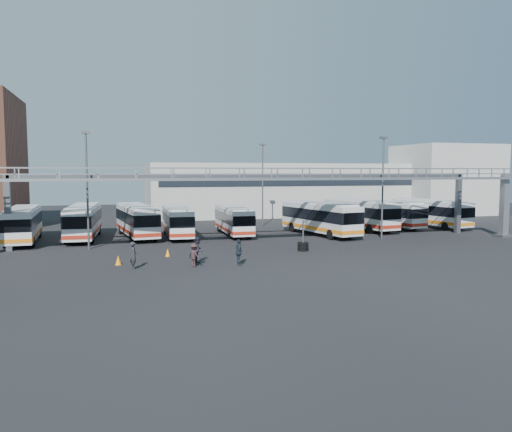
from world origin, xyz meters
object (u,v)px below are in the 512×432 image
object	(u,v)px
bus_0	(23,223)
bus_8	(387,213)
bus_7	(360,213)
bus_1	(84,220)
pedestrian_c	(194,255)
bus_4	(234,219)
bus_9	(430,212)
light_pole_mid	(383,182)
cone_left	(118,260)
bus_6	(320,217)
light_pole_left	(87,184)
bus_2	(137,219)
pedestrian_d	(239,252)
tire_stack	(303,246)
light_pole_back	(263,180)
pedestrian_b	(198,250)
bus_3	(177,220)
pedestrian_a	(134,255)
cone_right	(168,252)

from	to	relation	value
bus_0	bus_8	distance (m)	40.18
bus_7	bus_0	bearing A→B (deg)	174.04
bus_1	pedestrian_c	xyz separation A→B (m)	(8.35, -17.82, -1.04)
bus_0	bus_4	distance (m)	20.66
bus_7	bus_9	bearing A→B (deg)	-7.14
bus_9	light_pole_mid	bearing A→B (deg)	-154.61
light_pole_mid	cone_left	xyz separation A→B (m)	(-25.61, -7.24, -5.38)
bus_6	light_pole_left	bearing A→B (deg)	178.16
bus_2	bus_4	xyz separation A→B (m)	(10.05, -0.81, -0.18)
bus_2	pedestrian_d	world-z (taller)	bus_2
tire_stack	bus_9	bearing A→B (deg)	30.91
light_pole_left	tire_stack	bearing A→B (deg)	-18.37
tire_stack	light_pole_mid	bearing A→B (deg)	25.17
light_pole_back	bus_0	bearing A→B (deg)	-163.36
light_pole_back	pedestrian_b	bearing A→B (deg)	-117.25
bus_7	pedestrian_b	xyz separation A→B (m)	(-21.68, -16.23, -0.96)
bus_3	cone_left	xyz separation A→B (m)	(-6.08, -14.57, -1.38)
bus_0	pedestrian_a	xyz separation A→B (m)	(9.60, -16.31, -0.90)
light_pole_left	tire_stack	distance (m)	19.34
cone_left	cone_right	distance (m)	4.67
light_pole_back	pedestrian_c	xyz separation A→B (m)	(-12.44, -24.56, -4.88)
bus_6	tire_stack	xyz separation A→B (m)	(-5.66, -9.59, -1.49)
bus_1	bus_6	distance (m)	24.36
bus_3	bus_9	world-z (taller)	bus_9
bus_0	bus_3	size ratio (longest dim) A/B	1.08
bus_6	pedestrian_b	distance (m)	20.00
light_pole_back	pedestrian_a	distance (m)	29.68
light_pole_left	bus_6	xyz separation A→B (m)	(23.31, 3.73, -3.79)
light_pole_left	pedestrian_c	size ratio (longest dim) A/B	6.00
bus_2	bus_7	xyz separation A→B (m)	(25.34, -0.09, 0.09)
pedestrian_c	pedestrian_d	size ratio (longest dim) A/B	0.89
light_pole_mid	pedestrian_b	xyz separation A→B (m)	(-19.94, -8.18, -4.74)
light_pole_left	light_pole_mid	xyz separation A→B (m)	(28.00, -1.00, 0.00)
light_pole_mid	bus_7	distance (m)	9.06
bus_8	bus_9	bearing A→B (deg)	-21.29
bus_2	bus_4	bearing A→B (deg)	-12.30
pedestrian_d	tire_stack	xyz separation A→B (m)	(6.89, 4.96, -0.50)
light_pole_mid	bus_8	world-z (taller)	light_pole_mid
bus_4	bus_6	xyz separation A→B (m)	(8.85, -2.60, 0.26)
bus_9	bus_7	bearing A→B (deg)	169.98
bus_2	pedestrian_c	xyz separation A→B (m)	(3.16, -17.70, -1.01)
bus_0	bus_6	bearing A→B (deg)	-7.62
bus_4	pedestrian_a	distance (m)	19.85
bus_2	cone_right	size ratio (longest dim) A/B	17.52
pedestrian_a	light_pole_back	bearing A→B (deg)	-42.25
bus_2	bus_9	size ratio (longest dim) A/B	1.00
bus_0	cone_right	bearing A→B (deg)	-46.26
bus_0	bus_4	xyz separation A→B (m)	(20.66, 0.16, -0.18)
light_pole_back	bus_3	distance (m)	14.42
pedestrian_d	bus_0	bearing A→B (deg)	47.46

